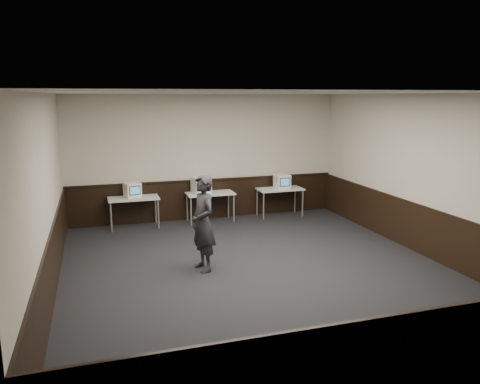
{
  "coord_description": "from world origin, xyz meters",
  "views": [
    {
      "loc": [
        -2.73,
        -7.66,
        3.15
      ],
      "look_at": [
        0.17,
        1.6,
        1.15
      ],
      "focal_mm": 35.0,
      "sensor_mm": 36.0,
      "label": 1
    }
  ],
  "objects_px": {
    "desk_center": "(210,195)",
    "emac_center": "(201,185)",
    "desk_right": "(280,191)",
    "person": "(203,223)",
    "emac_right": "(282,182)",
    "emac_left": "(132,190)",
    "desk_left": "(134,200)"
  },
  "relations": [
    {
      "from": "emac_left",
      "to": "emac_center",
      "type": "bearing_deg",
      "value": -15.74
    },
    {
      "from": "emac_right",
      "to": "emac_center",
      "type": "bearing_deg",
      "value": 179.2
    },
    {
      "from": "desk_left",
      "to": "emac_center",
      "type": "xyz_separation_m",
      "value": [
        1.67,
        0.0,
        0.28
      ]
    },
    {
      "from": "desk_right",
      "to": "emac_left",
      "type": "height_order",
      "value": "emac_left"
    },
    {
      "from": "emac_right",
      "to": "person",
      "type": "relative_size",
      "value": 0.23
    },
    {
      "from": "desk_center",
      "to": "emac_right",
      "type": "xyz_separation_m",
      "value": [
        1.95,
        -0.03,
        0.26
      ]
    },
    {
      "from": "desk_left",
      "to": "emac_center",
      "type": "relative_size",
      "value": 2.42
    },
    {
      "from": "person",
      "to": "desk_right",
      "type": "bearing_deg",
      "value": 127.28
    },
    {
      "from": "emac_left",
      "to": "emac_right",
      "type": "bearing_deg",
      "value": -15.37
    },
    {
      "from": "desk_right",
      "to": "emac_right",
      "type": "relative_size",
      "value": 2.99
    },
    {
      "from": "desk_center",
      "to": "emac_center",
      "type": "bearing_deg",
      "value": 179.58
    },
    {
      "from": "desk_left",
      "to": "person",
      "type": "height_order",
      "value": "person"
    },
    {
      "from": "desk_left",
      "to": "desk_center",
      "type": "distance_m",
      "value": 1.9
    },
    {
      "from": "desk_right",
      "to": "emac_left",
      "type": "relative_size",
      "value": 2.66
    },
    {
      "from": "desk_center",
      "to": "emac_center",
      "type": "distance_m",
      "value": 0.36
    },
    {
      "from": "emac_center",
      "to": "emac_right",
      "type": "distance_m",
      "value": 2.17
    },
    {
      "from": "desk_center",
      "to": "emac_center",
      "type": "height_order",
      "value": "emac_center"
    },
    {
      "from": "emac_center",
      "to": "person",
      "type": "relative_size",
      "value": 0.28
    },
    {
      "from": "emac_center",
      "to": "emac_left",
      "type": "bearing_deg",
      "value": 170.44
    },
    {
      "from": "emac_left",
      "to": "emac_right",
      "type": "xyz_separation_m",
      "value": [
        3.86,
        -0.07,
        0.01
      ]
    },
    {
      "from": "emac_center",
      "to": "desk_center",
      "type": "bearing_deg",
      "value": -8.6
    },
    {
      "from": "emac_left",
      "to": "person",
      "type": "xyz_separation_m",
      "value": [
        0.99,
        -3.3,
        -0.04
      ]
    },
    {
      "from": "desk_center",
      "to": "person",
      "type": "bearing_deg",
      "value": -105.93
    },
    {
      "from": "desk_center",
      "to": "desk_right",
      "type": "xyz_separation_m",
      "value": [
        1.9,
        0.0,
        0.0
      ]
    },
    {
      "from": "desk_right",
      "to": "person",
      "type": "xyz_separation_m",
      "value": [
        -2.83,
        -3.25,
        0.21
      ]
    },
    {
      "from": "emac_center",
      "to": "desk_left",
      "type": "bearing_deg",
      "value": 171.87
    },
    {
      "from": "desk_right",
      "to": "emac_center",
      "type": "distance_m",
      "value": 2.14
    },
    {
      "from": "desk_left",
      "to": "emac_left",
      "type": "xyz_separation_m",
      "value": [
        -0.02,
        0.04,
        0.25
      ]
    },
    {
      "from": "emac_center",
      "to": "desk_right",
      "type": "bearing_deg",
      "value": -8.23
    },
    {
      "from": "emac_right",
      "to": "desk_right",
      "type": "bearing_deg",
      "value": 150.95
    },
    {
      "from": "desk_right",
      "to": "emac_right",
      "type": "distance_m",
      "value": 0.26
    },
    {
      "from": "desk_right",
      "to": "emac_center",
      "type": "xyz_separation_m",
      "value": [
        -2.13,
        0.0,
        0.28
      ]
    }
  ]
}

